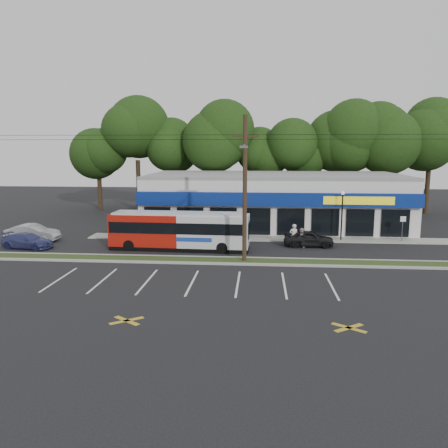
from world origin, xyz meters
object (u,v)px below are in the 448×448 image
lamp_post (342,210)px  sign_post (403,224)px  car_silver (33,233)px  pedestrian_b (301,238)px  metrobus (180,230)px  utility_pole (242,184)px  car_dark (309,238)px  car_blue (27,241)px  pedestrian_a (294,236)px

lamp_post → sign_post: 5.13m
car_silver → pedestrian_b: (22.58, -0.49, 0.05)m
metrobus → pedestrian_b: metrobus is taller
pedestrian_b → utility_pole: bearing=74.6°
car_dark → lamp_post: bearing=-50.1°
car_silver → car_blue: car_silver is taller
utility_pole → car_blue: bearing=170.2°
car_silver → pedestrian_b: 22.59m
car_blue → pedestrian_a: pedestrian_a is taller
utility_pole → car_blue: (-17.13, 2.97, -4.82)m
lamp_post → car_blue: bearing=-169.0°
utility_pole → pedestrian_b: size_ratio=32.13×
car_blue → pedestrian_a: 21.17m
utility_pole → pedestrian_a: (3.94, 5.07, -4.47)m
lamp_post → pedestrian_a: 5.36m
car_silver → pedestrian_a: (21.99, -0.49, 0.22)m
lamp_post → metrobus: lamp_post is taller
utility_pole → car_dark: size_ratio=12.55×
car_dark → sign_post: bearing=-73.8°
car_dark → car_silver: 23.20m
metrobus → pedestrian_a: bearing=11.7°
sign_post → metrobus: 18.62m
sign_post → pedestrian_b: 9.04m
lamp_post → sign_post: size_ratio=1.91×
sign_post → car_dark: bearing=-164.3°
lamp_post → utility_pole: bearing=-136.1°
metrobus → car_silver: size_ratio=2.48×
utility_pole → car_dark: utility_pole is taller
utility_pole → car_silver: (-18.05, 5.56, -4.69)m
car_silver → sign_post: bearing=-86.6°
metrobus → car_dark: 10.35m
car_dark → pedestrian_a: pedestrian_a is taller
sign_post → pedestrian_b: sign_post is taller
pedestrian_a → pedestrian_b: bearing=174.1°
pedestrian_a → pedestrian_b: 0.62m
pedestrian_a → sign_post: bearing=-170.3°
lamp_post → metrobus: size_ratio=0.39×
utility_pole → sign_post: (13.17, 7.65, -3.86)m
car_blue → metrobus: bearing=-77.9°
sign_post → utility_pole: bearing=-149.9°
utility_pole → metrobus: bearing=144.5°
utility_pole → pedestrian_b: utility_pole is taller
car_silver → utility_pole: bearing=-107.6°
metrobus → pedestrian_b: size_ratio=7.02×
pedestrian_a → lamp_post: bearing=-152.4°
lamp_post → pedestrian_a: bearing=-146.5°
car_blue → utility_pole: bearing=-90.6°
car_dark → pedestrian_b: (-0.62, -0.32, 0.10)m
lamp_post → car_dark: bearing=-140.6°
lamp_post → pedestrian_b: lamp_post is taller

